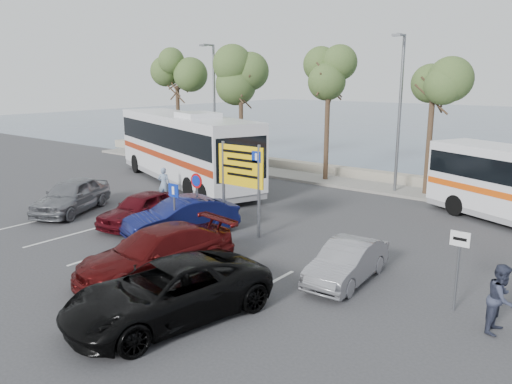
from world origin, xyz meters
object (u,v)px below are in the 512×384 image
Objects in this scene: direction_sign at (241,173)px; pedestrian_near at (164,184)px; coach_bus_left at (184,150)px; car_silver_b at (347,262)px; street_lamp_left at (213,99)px; pedestrian_far at (501,299)px; street_lamp_right at (399,106)px; car_maroon at (156,253)px; car_silver_a at (71,196)px; car_red at (142,209)px; suv_black at (169,291)px; car_blue at (181,217)px.

direction_sign is 2.17× the size of pedestrian_near.
coach_bus_left is 4.19m from pedestrian_near.
street_lamp_left is at bearing 140.54° from car_silver_b.
pedestrian_far is at bearing -12.40° from direction_sign.
car_silver_b is 2.22× the size of pedestrian_near.
street_lamp_right reaches higher than car_maroon.
pedestrian_near is (-7.35, 6.83, 0.07)m from car_maroon.
car_silver_b is at bearing -25.97° from coach_bus_left.
car_silver_a is 2.73× the size of pedestrian_near.
pedestrian_far is at bearing -30.80° from street_lamp_left.
coach_bus_left is at bearing 118.01° from car_red.
pedestrian_far is at bearing 45.74° from suv_black.
direction_sign reaches higher than car_silver_a.
car_silver_b is (9.60, 0.00, -0.09)m from car_red.
pedestrian_far is at bearing -7.85° from car_red.
street_lamp_left is at bearing 136.27° from car_maroon.
car_blue is 11.61m from pedestrian_far.
car_silver_b is at bearing 43.49° from car_maroon.
street_lamp_right is 13.13m from car_blue.
coach_bus_left is at bearing 148.78° from direction_sign.
street_lamp_left is 1.77× the size of car_silver_a.
car_red is 14.01m from pedestrian_far.
car_maroon is at bearing -47.40° from coach_bus_left.
pedestrian_far is (16.55, -4.00, 0.03)m from pedestrian_near.
suv_black is (11.85, -11.94, -1.22)m from coach_bus_left.
coach_bus_left is at bearing -154.50° from street_lamp_right.
car_red is at bearing -56.19° from coach_bus_left.
car_silver_a reaches higher than car_silver_b.
street_lamp_right is 1.79× the size of car_blue.
street_lamp_left is 6.18m from coach_bus_left.
pedestrian_near is (-12.15, 3.50, 0.22)m from car_silver_b.
car_blue is 0.86× the size of car_maroon.
street_lamp_right is 1.49× the size of suv_black.
car_silver_a is at bearing -163.68° from direction_sign.
direction_sign reaches higher than pedestrian_far.
street_lamp_right reaches higher than pedestrian_near.
car_silver_a is (0.53, -7.62, -1.19)m from coach_bus_left.
car_red is 2.36× the size of pedestrian_far.
direction_sign reaches higher than car_blue.
coach_bus_left is (-10.65, -5.08, -2.63)m from street_lamp_right.
direction_sign is 5.36m from car_maroon.
coach_bus_left is 16.87m from suv_black.
car_silver_b is (5.60, -1.70, -1.82)m from direction_sign.
direction_sign is (11.00, -10.32, -2.17)m from street_lamp_left.
car_silver_a is at bearing 171.37° from suv_black.
street_lamp_left is 1.00× the size of street_lamp_right.
street_lamp_right is 12.09m from coach_bus_left.
street_lamp_left reaches higher than suv_black.
car_maroon is (2.40, -3.33, 0.02)m from car_blue.
direction_sign is at bearing 127.76° from suv_black.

